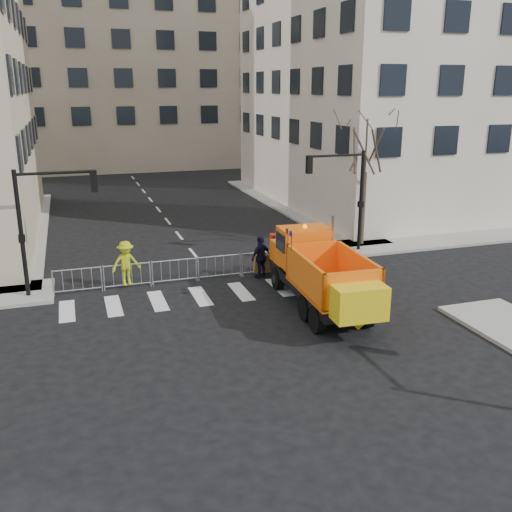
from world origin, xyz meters
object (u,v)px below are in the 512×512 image
object	(u,v)px
cop_c	(261,257)
newspaper_box	(274,244)
cop_b	(295,253)
cop_a	(301,256)
worker	(126,263)
plow_truck	(321,272)

from	to	relation	value
cop_c	newspaper_box	distance (m)	3.43
cop_b	cop_c	distance (m)	1.70
cop_a	worker	distance (m)	8.06
plow_truck	newspaper_box	xyz separation A→B (m)	(0.71, 7.30, -0.84)
cop_b	newspaper_box	world-z (taller)	cop_b
cop_c	plow_truck	bearing A→B (deg)	75.62
cop_a	cop_b	bearing A→B (deg)	-29.50
cop_c	newspaper_box	size ratio (longest dim) A/B	1.82
cop_c	worker	world-z (taller)	worker
plow_truck	cop_a	distance (m)	4.51
cop_c	newspaper_box	xyz separation A→B (m)	(1.72, 2.95, -0.30)
plow_truck	worker	world-z (taller)	plow_truck
cop_b	cop_a	bearing A→B (deg)	173.53
cop_a	worker	size ratio (longest dim) A/B	0.90
cop_a	worker	bearing A→B (deg)	-33.26
cop_c	worker	xyz separation A→B (m)	(-6.04, 0.53, 0.14)
plow_truck	cop_c	xyz separation A→B (m)	(-1.01, 4.35, -0.54)
cop_a	newspaper_box	distance (m)	2.97
cop_a	cop_c	size ratio (longest dim) A/B	0.89
cop_c	cop_b	bearing A→B (deg)	152.51
plow_truck	cop_c	bearing A→B (deg)	16.04
plow_truck	newspaper_box	bearing A→B (deg)	-2.61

